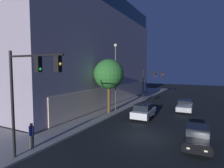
% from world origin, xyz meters
% --- Properties ---
extents(ground_plane, '(120.00, 120.00, 0.00)m').
position_xyz_m(ground_plane, '(0.00, 0.00, 0.00)').
color(ground_plane, black).
extents(modern_building, '(33.66, 25.33, 18.26)m').
position_xyz_m(modern_building, '(12.65, 21.23, 9.05)').
color(modern_building, '#4C4C51').
rests_on(modern_building, ground).
extents(traffic_light_near_corner, '(0.59, 4.08, 6.82)m').
position_xyz_m(traffic_light_near_corner, '(-7.41, 4.85, 4.98)').
color(traffic_light_near_corner, black).
rests_on(traffic_light_near_corner, sidewalk_corner).
extents(traffic_light_far_corner, '(0.44, 4.04, 5.59)m').
position_xyz_m(traffic_light_far_corner, '(18.48, 4.65, 4.09)').
color(traffic_light_far_corner, black).
rests_on(traffic_light_far_corner, sidewalk_corner).
extents(street_lamp_sidewalk, '(0.44, 0.44, 9.13)m').
position_xyz_m(street_lamp_sidewalk, '(7.94, 6.71, 5.77)').
color(street_lamp_sidewalk, '#4C4C4C').
rests_on(street_lamp_sidewalk, sidewalk_corner).
extents(sidewalk_tree, '(3.88, 3.88, 6.99)m').
position_xyz_m(sidewalk_tree, '(6.21, 6.82, 5.17)').
color(sidewalk_tree, brown).
rests_on(sidewalk_tree, sidewalk_corner).
extents(pedestrian_waiting, '(0.36, 0.36, 1.85)m').
position_xyz_m(pedestrian_waiting, '(-6.10, 6.45, 1.25)').
color(pedestrian_waiting, '#4C473D').
rests_on(pedestrian_waiting, sidewalk_corner).
extents(car_black, '(4.12, 2.08, 1.53)m').
position_xyz_m(car_black, '(-0.03, -4.09, 0.78)').
color(car_black, black).
rests_on(car_black, ground).
extents(car_white, '(4.29, 2.25, 1.75)m').
position_xyz_m(car_white, '(5.87, 1.98, 0.89)').
color(car_white, silver).
rests_on(car_white, ground).
extents(car_silver, '(4.51, 2.23, 1.54)m').
position_xyz_m(car_silver, '(12.08, -1.92, 0.79)').
color(car_silver, '#B7BABF').
rests_on(car_silver, ground).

